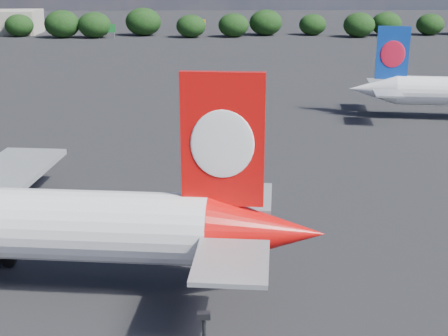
{
  "coord_description": "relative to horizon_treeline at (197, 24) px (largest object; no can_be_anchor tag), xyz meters",
  "views": [
    {
      "loc": [
        14.75,
        -33.11,
        22.65
      ],
      "look_at": [
        16.0,
        12.0,
        8.0
      ],
      "focal_mm": 50.0,
      "sensor_mm": 36.0,
      "label": 1
    }
  ],
  "objects": [
    {
      "name": "horizon_treeline",
      "position": [
        0.0,
        0.0,
        0.0
      ],
      "size": [
        206.19,
        16.81,
        9.31
      ],
      "color": "black",
      "rests_on": "ground"
    },
    {
      "name": "highway_sign",
      "position": [
        -29.67,
        -4.1,
        -1.0
      ],
      "size": [
        6.0,
        0.3,
        4.5
      ],
      "color": "#136225",
      "rests_on": "ground"
    },
    {
      "name": "billboard_yellow",
      "position": [
        0.33,
        1.9,
        -0.26
      ],
      "size": [
        5.0,
        0.3,
        5.5
      ],
      "color": "gold",
      "rests_on": "ground"
    },
    {
      "name": "ground",
      "position": [
        -11.67,
        -120.1,
        -4.12
      ],
      "size": [
        500.0,
        500.0,
        0.0
      ],
      "primitive_type": "plane",
      "color": "black",
      "rests_on": "ground"
    }
  ]
}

